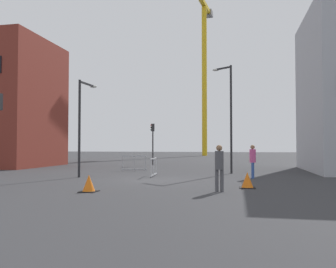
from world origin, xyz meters
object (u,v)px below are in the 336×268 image
at_px(construction_crane, 204,58).
at_px(traffic_cone_striped, 247,181).
at_px(streetlamp_short, 82,118).
at_px(traffic_cone_orange, 89,184).
at_px(pedestrian_waiting, 219,164).
at_px(pedestrian_walking, 253,159).
at_px(streetlamp_tall, 229,110).
at_px(traffic_light_verge, 153,137).

relative_size(construction_crane, traffic_cone_striped, 40.87).
height_order(streetlamp_short, traffic_cone_orange, streetlamp_short).
xyz_separation_m(traffic_cone_orange, traffic_cone_striped, (6.11, 2.45, 0.01)).
bearing_deg(pedestrian_waiting, construction_crane, 95.99).
bearing_deg(streetlamp_short, traffic_cone_orange, -62.49).
relative_size(streetlamp_short, pedestrian_walking, 3.03).
relative_size(construction_crane, traffic_cone_orange, 41.73).
bearing_deg(streetlamp_tall, construction_crane, 97.65).
bearing_deg(streetlamp_tall, traffic_light_verge, 130.43).
relative_size(construction_crane, pedestrian_walking, 15.05).
bearing_deg(streetlamp_short, construction_crane, 85.90).
relative_size(streetlamp_tall, pedestrian_waiting, 3.85).
distance_m(pedestrian_walking, traffic_cone_striped, 4.56).
xyz_separation_m(streetlamp_tall, pedestrian_walking, (1.35, -3.31, -3.04)).
xyz_separation_m(pedestrian_waiting, traffic_cone_orange, (-5.01, -0.96, -0.76)).
bearing_deg(traffic_cone_orange, pedestrian_waiting, 10.80).
relative_size(traffic_light_verge, traffic_cone_striped, 5.65).
bearing_deg(traffic_light_verge, pedestrian_walking, -54.00).
relative_size(pedestrian_waiting, traffic_cone_striped, 2.70).
height_order(construction_crane, traffic_light_verge, construction_crane).
bearing_deg(traffic_light_verge, streetlamp_short, -95.04).
relative_size(streetlamp_short, traffic_cone_striped, 8.22).
distance_m(pedestrian_waiting, traffic_cone_orange, 5.16).
height_order(streetlamp_tall, traffic_cone_orange, streetlamp_tall).
xyz_separation_m(construction_crane, traffic_cone_orange, (0.03, -49.03, -17.21)).
bearing_deg(traffic_cone_orange, pedestrian_walking, 46.67).
bearing_deg(streetlamp_short, pedestrian_walking, 5.51).
bearing_deg(streetlamp_tall, pedestrian_walking, -67.83).
height_order(pedestrian_waiting, traffic_cone_orange, pedestrian_waiting).
relative_size(traffic_light_verge, pedestrian_waiting, 2.09).
bearing_deg(traffic_light_verge, construction_crane, 86.29).
distance_m(traffic_light_verge, pedestrian_walking, 14.59).
xyz_separation_m(streetlamp_tall, pedestrian_waiting, (-0.17, -9.28, -3.04)).
distance_m(pedestrian_waiting, traffic_cone_striped, 2.01).
bearing_deg(traffic_cone_striped, traffic_cone_orange, -158.19).
bearing_deg(traffic_cone_striped, pedestrian_waiting, -126.53).
bearing_deg(traffic_light_verge, pedestrian_waiting, -68.40).
height_order(pedestrian_walking, traffic_cone_striped, pedestrian_walking).
xyz_separation_m(pedestrian_walking, traffic_cone_orange, (-6.53, -6.92, -0.77)).
bearing_deg(streetlamp_short, streetlamp_tall, 27.08).
xyz_separation_m(traffic_light_verge, pedestrian_walking, (8.53, -11.74, -1.50)).
height_order(traffic_light_verge, traffic_cone_orange, traffic_light_verge).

